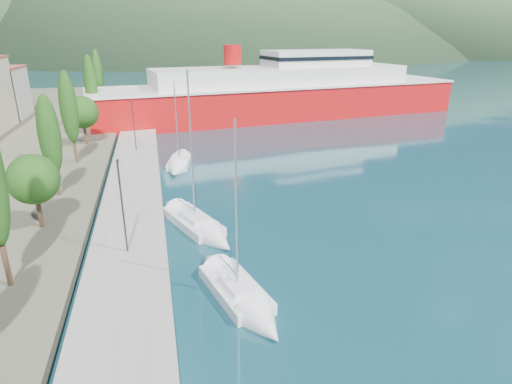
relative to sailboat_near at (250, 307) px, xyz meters
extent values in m
plane|color=#123C48|center=(2.45, 114.80, -0.30)|extent=(1400.00, 1400.00, 0.00)
cube|color=gray|center=(-6.55, 20.80, 0.10)|extent=(5.00, 88.00, 0.80)
cylinder|color=#47301E|center=(-12.84, 4.71, 1.63)|extent=(0.30, 0.30, 2.46)
cylinder|color=#47301E|center=(-12.84, 12.71, 1.52)|extent=(0.36, 0.36, 2.24)
sphere|color=#1E4714|center=(-12.84, 12.71, 4.08)|extent=(3.59, 3.59, 3.59)
cylinder|color=#47301E|center=(-12.84, 19.52, 1.36)|extent=(0.30, 0.30, 1.93)
ellipsoid|color=#1E4714|center=(-12.84, 19.52, 5.75)|extent=(1.80, 1.80, 6.84)
cylinder|color=#47301E|center=(-12.84, 29.93, 1.48)|extent=(0.30, 0.30, 2.17)
ellipsoid|color=#1E4714|center=(-12.84, 29.93, 6.41)|extent=(1.80, 1.80, 7.69)
cylinder|color=#47301E|center=(-12.84, 38.39, 1.65)|extent=(0.36, 0.36, 2.50)
sphere|color=#1E4714|center=(-12.84, 38.39, 4.51)|extent=(4.01, 4.01, 4.01)
cylinder|color=#47301E|center=(-12.84, 49.66, 1.56)|extent=(0.30, 0.30, 2.33)
ellipsoid|color=#1E4714|center=(-12.84, 49.66, 6.86)|extent=(1.80, 1.80, 8.26)
cylinder|color=#47301E|center=(-12.84, 60.20, 1.60)|extent=(0.30, 0.30, 2.41)
ellipsoid|color=#1E4714|center=(-12.84, 60.20, 7.07)|extent=(1.80, 1.80, 8.53)
cylinder|color=#2D2D33|center=(-6.55, 7.12, 3.50)|extent=(0.12, 0.12, 6.00)
cube|color=#2D2D33|center=(-6.55, 7.37, 6.50)|extent=(0.15, 0.50, 0.12)
cylinder|color=#2D2D33|center=(-6.55, 33.62, 3.50)|extent=(0.12, 0.12, 6.00)
cube|color=#2D2D33|center=(-6.55, 33.87, 6.50)|extent=(0.15, 0.50, 0.12)
cube|color=silver|center=(-0.46, 1.83, -0.05)|extent=(3.60, 6.02, 0.90)
cube|color=silver|center=(-0.37, 1.47, 0.55)|extent=(1.89, 2.52, 0.35)
cylinder|color=silver|center=(-0.37, 1.47, 5.16)|extent=(0.12, 0.12, 9.52)
cone|color=silver|center=(0.42, -1.67, -0.05)|extent=(2.87, 3.11, 2.30)
cube|color=silver|center=(-1.88, 11.83, -0.05)|extent=(4.47, 6.81, 0.90)
cube|color=silver|center=(-1.72, 11.44, 0.55)|extent=(2.22, 2.89, 0.35)
cylinder|color=silver|center=(-1.72, 11.44, 5.93)|extent=(0.12, 0.12, 11.05)
cone|color=silver|center=(-0.39, 8.01, -0.05)|extent=(3.24, 3.62, 2.31)
cube|color=silver|center=(-1.73, 28.54, -0.06)|extent=(3.26, 5.46, 0.88)
cube|color=silver|center=(-1.80, 28.21, 0.53)|extent=(1.74, 2.28, 0.34)
cylinder|color=silver|center=(-1.80, 28.21, 4.75)|extent=(0.12, 0.12, 8.75)
cone|color=silver|center=(-2.42, 25.35, -0.06)|extent=(2.69, 2.80, 2.24)
cube|color=#B90F10|center=(18.24, 55.31, 2.16)|extent=(66.19, 22.34, 6.27)
cube|color=silver|center=(18.24, 55.31, 5.30)|extent=(66.70, 22.80, 0.34)
cube|color=silver|center=(18.24, 55.31, 6.64)|extent=(45.93, 17.28, 3.36)
cube|color=silver|center=(24.89, 56.24, 9.67)|extent=(19.17, 10.78, 2.69)
cylinder|color=#B90F10|center=(9.37, 54.06, 10.45)|extent=(2.91, 2.91, 3.14)
camera|label=1|loc=(-4.20, -18.85, 13.77)|focal=30.00mm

